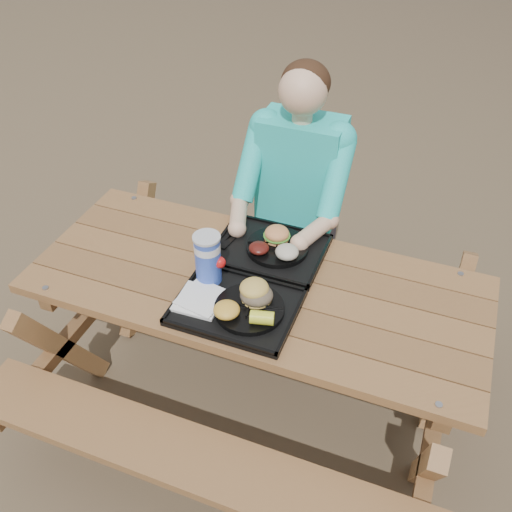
% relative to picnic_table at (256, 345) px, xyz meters
% --- Properties ---
extents(ground, '(60.00, 60.00, 0.00)m').
position_rel_picnic_table_xyz_m(ground, '(0.00, 0.00, -0.38)').
color(ground, '#999999').
rests_on(ground, ground).
extents(picnic_table, '(1.80, 1.49, 0.75)m').
position_rel_picnic_table_xyz_m(picnic_table, '(0.00, 0.00, 0.00)').
color(picnic_table, '#999999').
rests_on(picnic_table, ground).
extents(tray_near, '(0.45, 0.35, 0.02)m').
position_rel_picnic_table_xyz_m(tray_near, '(-0.01, -0.17, 0.39)').
color(tray_near, black).
rests_on(tray_near, picnic_table).
extents(tray_far, '(0.45, 0.35, 0.02)m').
position_rel_picnic_table_xyz_m(tray_far, '(-0.01, 0.19, 0.39)').
color(tray_far, black).
rests_on(tray_far, picnic_table).
extents(plate_near, '(0.26, 0.26, 0.02)m').
position_rel_picnic_table_xyz_m(plate_near, '(0.04, -0.18, 0.41)').
color(plate_near, black).
rests_on(plate_near, tray_near).
extents(plate_far, '(0.26, 0.26, 0.02)m').
position_rel_picnic_table_xyz_m(plate_far, '(0.02, 0.20, 0.41)').
color(plate_far, black).
rests_on(plate_far, tray_far).
extents(napkin_stack, '(0.17, 0.17, 0.02)m').
position_rel_picnic_table_xyz_m(napkin_stack, '(-0.15, -0.20, 0.40)').
color(napkin_stack, white).
rests_on(napkin_stack, tray_near).
extents(soda_cup, '(0.10, 0.10, 0.20)m').
position_rel_picnic_table_xyz_m(soda_cup, '(-0.17, -0.07, 0.50)').
color(soda_cup, '#183AB7').
rests_on(soda_cup, tray_near).
extents(condiment_bbq, '(0.04, 0.04, 0.03)m').
position_rel_picnic_table_xyz_m(condiment_bbq, '(-0.01, -0.06, 0.41)').
color(condiment_bbq, '#320C05').
rests_on(condiment_bbq, tray_near).
extents(condiment_mustard, '(0.05, 0.05, 0.03)m').
position_rel_picnic_table_xyz_m(condiment_mustard, '(0.04, -0.06, 0.41)').
color(condiment_mustard, gold).
rests_on(condiment_mustard, tray_near).
extents(sandwich, '(0.12, 0.12, 0.12)m').
position_rel_picnic_table_xyz_m(sandwich, '(0.05, -0.13, 0.47)').
color(sandwich, gold).
rests_on(sandwich, plate_near).
extents(mac_cheese, '(0.10, 0.10, 0.05)m').
position_rel_picnic_table_xyz_m(mac_cheese, '(-0.02, -0.25, 0.44)').
color(mac_cheese, gold).
rests_on(mac_cheese, plate_near).
extents(corn_cob, '(0.10, 0.10, 0.05)m').
position_rel_picnic_table_xyz_m(corn_cob, '(0.11, -0.24, 0.44)').
color(corn_cob, '#EDF333').
rests_on(corn_cob, plate_near).
extents(cutlery_far, '(0.06, 0.17, 0.01)m').
position_rel_picnic_table_xyz_m(cutlery_far, '(-0.18, 0.20, 0.40)').
color(cutlery_far, black).
rests_on(cutlery_far, tray_far).
extents(burger, '(0.10, 0.10, 0.09)m').
position_rel_picnic_table_xyz_m(burger, '(0.00, 0.23, 0.46)').
color(burger, '#DD884E').
rests_on(burger, plate_far).
extents(baked_beans, '(0.08, 0.08, 0.04)m').
position_rel_picnic_table_xyz_m(baked_beans, '(-0.04, 0.13, 0.43)').
color(baked_beans, '#501410').
rests_on(baked_beans, plate_far).
extents(potato_salad, '(0.10, 0.10, 0.05)m').
position_rel_picnic_table_xyz_m(potato_salad, '(0.08, 0.14, 0.44)').
color(potato_salad, beige).
rests_on(potato_salad, plate_far).
extents(diner, '(0.48, 0.84, 1.28)m').
position_rel_picnic_table_xyz_m(diner, '(-0.04, 0.66, 0.27)').
color(diner, '#18ADAE').
rests_on(diner, ground).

